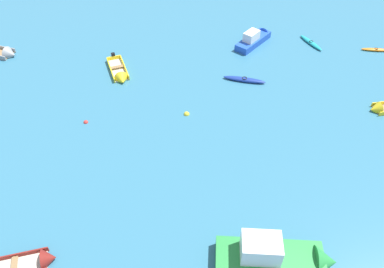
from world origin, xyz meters
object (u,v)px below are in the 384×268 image
object	(u,v)px
rowboat_maroon_near_camera	(37,262)
mooring_buoy_far_field	(187,114)
rowboat_grey_far_back	(4,54)
rowboat_yellow_foreground_center	(383,108)
kayak_orange_distant_center	(376,50)
kayak_deep_blue_outer_left	(244,80)
mooring_buoy_between_boats_left	(86,122)
motor_launch_green_cluster_inner	(278,257)
motor_launch_blue_back_row_right	(255,38)
kayak_turquoise_center	(311,43)
rowboat_yellow_back_row_center	(120,75)

from	to	relation	value
rowboat_maroon_near_camera	mooring_buoy_far_field	bearing A→B (deg)	52.01
mooring_buoy_far_field	rowboat_grey_far_back	bearing A→B (deg)	148.57
rowboat_yellow_foreground_center	rowboat_grey_far_back	xyz separation A→B (m)	(-32.80, 11.20, 0.03)
rowboat_yellow_foreground_center	kayak_orange_distant_center	size ratio (longest dim) A/B	1.42
kayak_deep_blue_outer_left	mooring_buoy_between_boats_left	xyz separation A→B (m)	(-13.43, -4.28, -0.17)
motor_launch_green_cluster_inner	motor_launch_blue_back_row_right	world-z (taller)	motor_launch_green_cluster_inner
motor_launch_blue_back_row_right	mooring_buoy_far_field	xyz separation A→B (m)	(-7.75, -10.42, -0.51)
kayak_orange_distant_center	motor_launch_blue_back_row_right	xyz separation A→B (m)	(-11.56, 2.58, 0.38)
motor_launch_green_cluster_inner	mooring_buoy_between_boats_left	xyz separation A→B (m)	(-11.95, 12.95, -0.72)
motor_launch_blue_back_row_right	kayak_turquoise_center	bearing A→B (deg)	-7.43
kayak_deep_blue_outer_left	rowboat_yellow_back_row_center	bearing A→B (deg)	171.31
rowboat_maroon_near_camera	kayak_turquoise_center	bearing A→B (deg)	43.66
motor_launch_blue_back_row_right	kayak_orange_distant_center	bearing A→B (deg)	-12.58
mooring_buoy_far_field	rowboat_yellow_foreground_center	bearing A→B (deg)	-3.25
kayak_orange_distant_center	mooring_buoy_between_boats_left	bearing A→B (deg)	-163.47
motor_launch_blue_back_row_right	kayak_turquoise_center	distance (m)	5.66
motor_launch_green_cluster_inner	mooring_buoy_far_field	xyz separation A→B (m)	(-3.98, 13.21, -0.72)
motor_launch_green_cluster_inner	kayak_turquoise_center	bearing A→B (deg)	67.75
motor_launch_blue_back_row_right	mooring_buoy_far_field	bearing A→B (deg)	-126.64
motor_launch_green_cluster_inner	rowboat_grey_far_back	world-z (taller)	motor_launch_green_cluster_inner
motor_launch_blue_back_row_right	kayak_turquoise_center	size ratio (longest dim) A/B	1.36
rowboat_grey_far_back	motor_launch_blue_back_row_right	bearing A→B (deg)	0.29
kayak_deep_blue_outer_left	rowboat_yellow_foreground_center	bearing A→B (deg)	-25.21
rowboat_yellow_foreground_center	mooring_buoy_between_boats_left	size ratio (longest dim) A/B	11.00
kayak_turquoise_center	rowboat_yellow_back_row_center	distance (m)	19.31
mooring_buoy_far_field	motor_launch_green_cluster_inner	bearing A→B (deg)	-73.21
kayak_orange_distant_center	kayak_turquoise_center	distance (m)	6.24
kayak_deep_blue_outer_left	rowboat_grey_far_back	world-z (taller)	rowboat_grey_far_back
kayak_deep_blue_outer_left	kayak_turquoise_center	world-z (taller)	kayak_deep_blue_outer_left
rowboat_yellow_foreground_center	kayak_deep_blue_outer_left	distance (m)	11.59
motor_launch_green_cluster_inner	motor_launch_blue_back_row_right	size ratio (longest dim) A/B	1.53
rowboat_yellow_foreground_center	kayak_orange_distant_center	bearing A→B (deg)	68.95
kayak_turquoise_center	mooring_buoy_far_field	size ratio (longest dim) A/B	7.09
motor_launch_blue_back_row_right	rowboat_grey_far_back	distance (m)	24.61
kayak_orange_distant_center	rowboat_yellow_foreground_center	bearing A→B (deg)	-111.05
rowboat_yellow_foreground_center	rowboat_maroon_near_camera	world-z (taller)	rowboat_maroon_near_camera
mooring_buoy_between_boats_left	mooring_buoy_far_field	bearing A→B (deg)	1.81
rowboat_yellow_foreground_center	motor_launch_blue_back_row_right	distance (m)	13.99
kayak_orange_distant_center	rowboat_grey_far_back	size ratio (longest dim) A/B	0.61
kayak_deep_blue_outer_left	motor_launch_blue_back_row_right	bearing A→B (deg)	70.29
motor_launch_green_cluster_inner	kayak_deep_blue_outer_left	size ratio (longest dim) A/B	1.83
mooring_buoy_far_field	rowboat_maroon_near_camera	bearing A→B (deg)	-127.99
rowboat_maroon_near_camera	rowboat_yellow_back_row_center	distance (m)	18.10
rowboat_yellow_back_row_center	mooring_buoy_between_boats_left	distance (m)	6.44
motor_launch_green_cluster_inner	kayak_turquoise_center	size ratio (longest dim) A/B	2.09
rowboat_yellow_foreground_center	kayak_deep_blue_outer_left	bearing A→B (deg)	154.79
motor_launch_green_cluster_inner	rowboat_yellow_foreground_center	bearing A→B (deg)	45.80
kayak_deep_blue_outer_left	mooring_buoy_between_boats_left	world-z (taller)	kayak_deep_blue_outer_left
motor_launch_blue_back_row_right	rowboat_maroon_near_camera	xyz separation A→B (m)	(-17.11, -22.40, -0.33)
rowboat_maroon_near_camera	rowboat_grey_far_back	size ratio (longest dim) A/B	0.84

